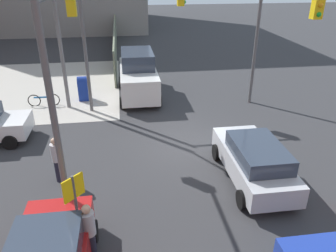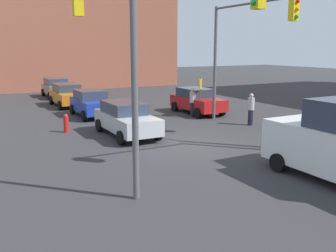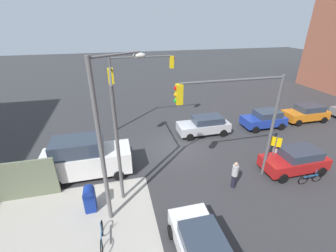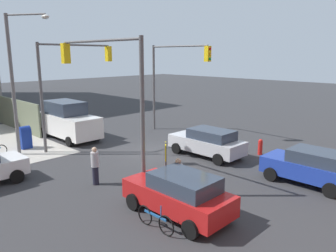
% 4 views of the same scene
% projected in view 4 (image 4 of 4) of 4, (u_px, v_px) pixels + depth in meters
% --- Properties ---
extents(ground_plane, '(120.00, 120.00, 0.00)m').
position_uv_depth(ground_plane, '(151.00, 152.00, 19.91)').
color(ground_plane, '#333335').
extents(traffic_signal_nw_corner, '(6.17, 0.36, 6.50)m').
position_uv_depth(traffic_signal_nw_corner, '(106.00, 81.00, 14.34)').
color(traffic_signal_nw_corner, '#59595B').
rests_on(traffic_signal_nw_corner, ground).
extents(traffic_signal_se_corner, '(5.55, 0.36, 6.50)m').
position_uv_depth(traffic_signal_se_corner, '(174.00, 71.00, 23.70)').
color(traffic_signal_se_corner, '#59595B').
rests_on(traffic_signal_se_corner, ground).
extents(traffic_signal_ne_corner, '(0.36, 5.21, 6.50)m').
position_uv_depth(traffic_signal_ne_corner, '(71.00, 74.00, 20.27)').
color(traffic_signal_ne_corner, '#59595B').
rests_on(traffic_signal_ne_corner, ground).
extents(street_lamp_corner, '(2.42, 1.55, 8.00)m').
position_uv_depth(street_lamp_corner, '(17.00, 75.00, 18.37)').
color(street_lamp_corner, slate).
rests_on(street_lamp_corner, ground).
extents(warning_sign_two_way, '(0.48, 0.48, 2.40)m').
position_uv_depth(warning_sign_two_way, '(166.00, 161.00, 13.01)').
color(warning_sign_two_way, '#4C4C4C').
rests_on(warning_sign_two_way, ground).
extents(mailbox_blue, '(0.56, 0.64, 1.43)m').
position_uv_depth(mailbox_blue, '(25.00, 137.00, 20.53)').
color(mailbox_blue, navy).
rests_on(mailbox_blue, ground).
extents(fire_hydrant, '(0.26, 0.26, 0.94)m').
position_uv_depth(fire_hydrant, '(260.00, 147.00, 19.30)').
color(fire_hydrant, red).
rests_on(fire_hydrant, ground).
extents(sedan_blue, '(3.92, 2.02, 1.62)m').
position_uv_depth(sedan_blue, '(310.00, 166.00, 14.83)').
color(sedan_blue, '#1E389E').
rests_on(sedan_blue, ground).
extents(sedan_red, '(4.21, 2.02, 1.62)m').
position_uv_depth(sedan_red, '(179.00, 193.00, 11.89)').
color(sedan_red, '#B21919').
rests_on(sedan_red, ground).
extents(sedan_silver, '(4.48, 2.02, 1.62)m').
position_uv_depth(sedan_silver, '(208.00, 142.00, 18.95)').
color(sedan_silver, '#B7BABF').
rests_on(sedan_silver, ground).
extents(van_white_delivery, '(5.40, 2.32, 2.62)m').
position_uv_depth(van_white_delivery, '(68.00, 121.00, 22.90)').
color(van_white_delivery, white).
rests_on(van_white_delivery, ground).
extents(pedestrian_crossing, '(0.36, 0.36, 1.78)m').
position_uv_depth(pedestrian_crossing, '(178.00, 179.00, 13.09)').
color(pedestrian_crossing, '#B2B2B7').
rests_on(pedestrian_crossing, ground).
extents(pedestrian_waiting, '(0.36, 0.36, 1.76)m').
position_uv_depth(pedestrian_waiting, '(95.00, 165.00, 14.73)').
color(pedestrian_waiting, '#B2B2B7').
rests_on(pedestrian_waiting, ground).
extents(bicycle_at_crosswalk, '(1.75, 0.05, 0.97)m').
position_uv_depth(bicycle_at_crosswalk, '(155.00, 220.00, 11.00)').
color(bicycle_at_crosswalk, black).
rests_on(bicycle_at_crosswalk, ground).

